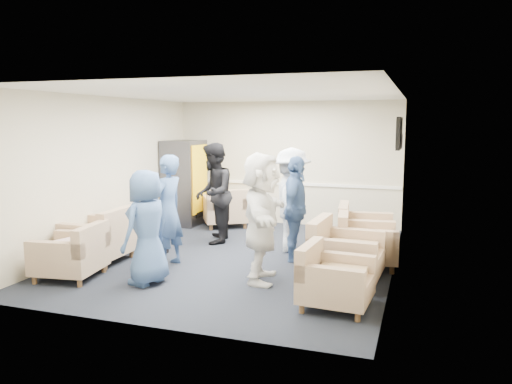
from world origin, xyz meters
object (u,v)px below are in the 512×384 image
(person_mid_left, at_px, (168,211))
(armchair_right_midnear, at_px, (342,255))
(armchair_left_near, at_px, (73,255))
(armchair_left_mid, at_px, (101,239))
(armchair_left_far, at_px, (144,228))
(armchair_corner, at_px, (226,210))
(person_mid_right, at_px, (295,209))
(person_front_left, at_px, (147,227))
(vending_machine, at_px, (185,183))
(person_back_left, at_px, (213,193))
(person_back_right, at_px, (291,200))
(armchair_right_far, at_px, (362,233))
(armchair_right_near, at_px, (332,281))
(armchair_right_midfar, at_px, (363,243))
(person_front_right, at_px, (262,218))

(person_mid_left, bearing_deg, armchair_right_midnear, 101.38)
(armchair_right_midnear, bearing_deg, armchair_left_near, 109.46)
(armchair_left_mid, relative_size, person_mid_left, 0.54)
(armchair_left_far, xyz_separation_m, person_mid_left, (1.06, -1.03, 0.56))
(armchair_corner, bearing_deg, person_mid_right, 102.62)
(person_front_left, distance_m, person_mid_right, 2.45)
(armchair_left_near, xyz_separation_m, vending_machine, (-0.22, 4.03, 0.59))
(armchair_left_near, bearing_deg, person_front_left, 88.96)
(armchair_left_far, bearing_deg, person_back_left, 109.46)
(vending_machine, bearing_deg, armchair_left_far, -85.54)
(vending_machine, relative_size, person_front_left, 1.15)
(armchair_corner, height_order, person_mid_left, person_mid_left)
(person_back_right, bearing_deg, armchair_right_far, -96.87)
(person_mid_left, bearing_deg, person_back_right, 142.41)
(armchair_left_mid, xyz_separation_m, armchair_right_near, (3.89, -0.81, -0.05))
(person_mid_left, distance_m, person_back_right, 2.18)
(vending_machine, relative_size, person_mid_right, 1.08)
(armchair_left_mid, xyz_separation_m, person_mid_left, (1.14, 0.15, 0.50))
(armchair_right_midnear, height_order, armchair_right_midfar, armchair_right_midnear)
(vending_machine, xyz_separation_m, person_mid_right, (3.04, -2.10, -0.07))
(armchair_right_near, height_order, person_mid_left, person_mid_left)
(armchair_left_far, bearing_deg, person_back_right, 90.86)
(armchair_left_near, bearing_deg, person_mid_right, 116.55)
(armchair_corner, relative_size, person_mid_left, 0.70)
(armchair_right_midfar, xyz_separation_m, vending_machine, (-4.12, 2.05, 0.57))
(armchair_right_far, relative_size, person_mid_right, 0.59)
(person_front_right, bearing_deg, armchair_right_far, -43.40)
(armchair_corner, relative_size, person_back_right, 0.68)
(armchair_right_far, bearing_deg, vending_machine, 64.86)
(armchair_right_midfar, relative_size, armchair_right_far, 1.00)
(armchair_right_near, bearing_deg, vending_machine, 49.16)
(person_front_left, xyz_separation_m, person_back_left, (-0.08, 2.51, 0.13))
(armchair_right_midnear, distance_m, armchair_right_midfar, 0.92)
(armchair_right_near, xyz_separation_m, person_mid_right, (-0.93, 1.87, 0.53))
(armchair_left_mid, bearing_deg, vending_machine, -179.39)
(armchair_right_near, relative_size, person_back_left, 0.47)
(person_front_left, distance_m, person_mid_left, 0.90)
(armchair_left_near, relative_size, armchair_corner, 0.78)
(armchair_corner, bearing_deg, armchair_right_far, 123.81)
(person_front_right, bearing_deg, person_back_left, 27.79)
(armchair_right_midnear, relative_size, armchair_right_far, 0.99)
(armchair_right_midnear, height_order, person_back_right, person_back_right)
(armchair_corner, distance_m, person_back_right, 2.50)
(armchair_right_far, relative_size, person_back_right, 0.56)
(armchair_left_far, relative_size, person_mid_right, 0.53)
(armchair_corner, bearing_deg, person_front_right, 87.96)
(person_front_left, bearing_deg, armchair_left_mid, -106.09)
(person_front_right, bearing_deg, armchair_right_midnear, -84.59)
(person_front_left, relative_size, person_front_right, 0.87)
(armchair_left_mid, distance_m, armchair_right_midnear, 3.86)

